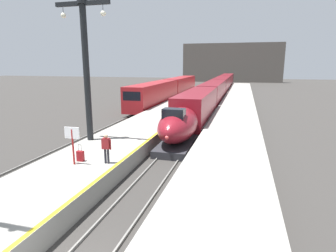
% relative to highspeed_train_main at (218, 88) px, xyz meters
% --- Properties ---
extents(platform_left, '(4.80, 110.00, 1.05)m').
position_rel_highspeed_train_main_xyz_m(platform_left, '(-4.05, -24.16, -1.45)').
color(platform_left, gray).
rests_on(platform_left, ground).
extents(platform_right, '(4.80, 110.00, 1.05)m').
position_rel_highspeed_train_main_xyz_m(platform_right, '(4.05, -24.16, -1.45)').
color(platform_right, gray).
rests_on(platform_right, ground).
extents(platform_left_safety_stripe, '(0.20, 107.80, 0.01)m').
position_rel_highspeed_train_main_xyz_m(platform_left_safety_stripe, '(-1.77, -24.16, -0.92)').
color(platform_left_safety_stripe, yellow).
rests_on(platform_left_safety_stripe, platform_left).
extents(rail_main_left, '(0.08, 110.00, 0.12)m').
position_rel_highspeed_train_main_xyz_m(rail_main_left, '(-0.75, -21.41, -1.91)').
color(rail_main_left, slate).
rests_on(rail_main_left, ground).
extents(rail_main_right, '(0.08, 110.00, 0.12)m').
position_rel_highspeed_train_main_xyz_m(rail_main_right, '(0.75, -21.41, -1.91)').
color(rail_main_right, slate).
rests_on(rail_main_right, ground).
extents(rail_secondary_left, '(0.08, 110.00, 0.12)m').
position_rel_highspeed_train_main_xyz_m(rail_secondary_left, '(-8.85, -21.41, -1.91)').
color(rail_secondary_left, slate).
rests_on(rail_secondary_left, ground).
extents(rail_secondary_right, '(0.08, 110.00, 0.12)m').
position_rel_highspeed_train_main_xyz_m(rail_secondary_right, '(-7.35, -21.41, -1.91)').
color(rail_secondary_right, slate).
rests_on(rail_secondary_right, ground).
extents(highspeed_train_main, '(2.92, 75.66, 3.60)m').
position_rel_highspeed_train_main_xyz_m(highspeed_train_main, '(0.00, 0.00, 0.00)').
color(highspeed_train_main, maroon).
rests_on(highspeed_train_main, ground).
extents(regional_train_adjacent, '(2.85, 36.60, 3.80)m').
position_rel_highspeed_train_main_xyz_m(regional_train_adjacent, '(-8.10, -5.21, 0.16)').
color(regional_train_adjacent, maroon).
rests_on(regional_train_adjacent, ground).
extents(station_column_mid, '(4.00, 0.68, 9.66)m').
position_rel_highspeed_train_main_xyz_m(station_column_mid, '(-5.90, -36.76, 4.85)').
color(station_column_mid, black).
rests_on(station_column_mid, platform_left).
extents(passenger_near_edge, '(0.57, 0.25, 1.69)m').
position_rel_highspeed_train_main_xyz_m(passenger_near_edge, '(-2.37, -41.04, 0.07)').
color(passenger_near_edge, '#23232D').
rests_on(passenger_near_edge, platform_left).
extents(rolling_suitcase, '(0.40, 0.22, 0.98)m').
position_rel_highspeed_train_main_xyz_m(rolling_suitcase, '(-4.02, -41.10, -0.62)').
color(rolling_suitcase, maroon).
rests_on(rolling_suitcase, platform_left).
extents(departure_info_board, '(0.90, 0.10, 2.12)m').
position_rel_highspeed_train_main_xyz_m(departure_info_board, '(-4.06, -41.66, 0.59)').
color(departure_info_board, maroon).
rests_on(departure_info_board, platform_left).
extents(terminus_back_wall, '(36.00, 2.00, 14.00)m').
position_rel_highspeed_train_main_xyz_m(terminus_back_wall, '(0.00, 53.09, 5.03)').
color(terminus_back_wall, '#4C4742').
rests_on(terminus_back_wall, ground).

